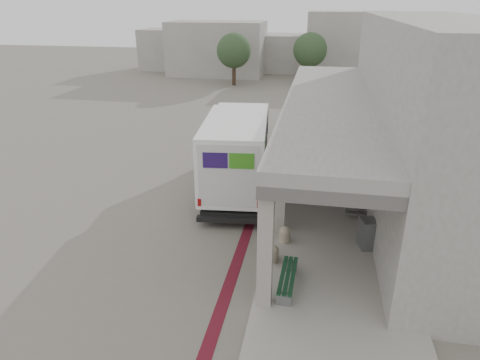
# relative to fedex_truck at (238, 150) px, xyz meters

# --- Properties ---
(ground) EXTENTS (120.00, 120.00, 0.00)m
(ground) POSITION_rel_fedex_truck_xyz_m (0.07, -4.08, -1.73)
(ground) COLOR slate
(ground) RESTS_ON ground
(bike_lane_stripe) EXTENTS (0.35, 40.00, 0.01)m
(bike_lane_stripe) POSITION_rel_fedex_truck_xyz_m (1.07, -2.08, -1.73)
(bike_lane_stripe) COLOR #5A121E
(bike_lane_stripe) RESTS_ON ground
(sidewalk) EXTENTS (4.40, 28.00, 0.12)m
(sidewalk) POSITION_rel_fedex_truck_xyz_m (4.07, -4.08, -1.67)
(sidewalk) COLOR gray
(sidewalk) RESTS_ON ground
(transit_building) EXTENTS (7.60, 17.00, 7.00)m
(transit_building) POSITION_rel_fedex_truck_xyz_m (6.90, 0.42, 1.67)
(transit_building) COLOR gray
(transit_building) RESTS_ON ground
(distant_backdrop) EXTENTS (28.00, 10.00, 6.50)m
(distant_backdrop) POSITION_rel_fedex_truck_xyz_m (-2.78, 31.80, 0.97)
(distant_backdrop) COLOR gray
(distant_backdrop) RESTS_ON ground
(tree_left) EXTENTS (3.20, 3.20, 4.80)m
(tree_left) POSITION_rel_fedex_truck_xyz_m (-4.93, 23.92, 1.45)
(tree_left) COLOR #38281C
(tree_left) RESTS_ON ground
(tree_mid) EXTENTS (3.20, 3.20, 4.80)m
(tree_mid) POSITION_rel_fedex_truck_xyz_m (2.07, 25.92, 1.45)
(tree_mid) COLOR #38281C
(tree_mid) RESTS_ON ground
(tree_right) EXTENTS (3.20, 3.20, 4.80)m
(tree_right) POSITION_rel_fedex_truck_xyz_m (10.07, 24.92, 1.45)
(tree_right) COLOR #38281C
(tree_right) RESTS_ON ground
(fedex_truck) EXTENTS (3.11, 7.83, 3.25)m
(fedex_truck) POSITION_rel_fedex_truck_xyz_m (0.00, 0.00, 0.00)
(fedex_truck) COLOR black
(fedex_truck) RESTS_ON ground
(bench) EXTENTS (0.45, 1.85, 0.43)m
(bench) POSITION_rel_fedex_truck_xyz_m (2.72, -6.83, -1.30)
(bench) COLOR slate
(bench) RESTS_ON sidewalk
(bollard_near) EXTENTS (0.37, 0.37, 0.55)m
(bollard_near) POSITION_rel_fedex_truck_xyz_m (2.42, -4.35, -1.34)
(bollard_near) COLOR gray
(bollard_near) RESTS_ON sidewalk
(bollard_far) EXTENTS (0.37, 0.37, 0.55)m
(bollard_far) POSITION_rel_fedex_truck_xyz_m (2.17, -5.58, -1.34)
(bollard_far) COLOR gray
(bollard_far) RESTS_ON sidewalk
(utility_cabinet) EXTENTS (0.57, 0.68, 0.99)m
(utility_cabinet) POSITION_rel_fedex_truck_xyz_m (5.07, -4.23, -1.12)
(utility_cabinet) COLOR slate
(utility_cabinet) RESTS_ON sidewalk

